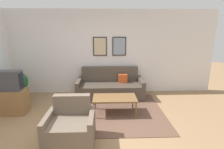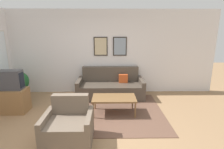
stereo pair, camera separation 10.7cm
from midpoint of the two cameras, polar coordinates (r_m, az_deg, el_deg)
ground_plane at (r=3.83m, az=-8.03°, el=-18.25°), size 16.00×16.00×0.00m
area_rug at (r=4.63m, az=0.19°, el=-11.95°), size 2.67×2.35×0.01m
wall_back at (r=5.79m, az=-5.39°, el=7.22°), size 8.00×0.09×2.70m
couch at (r=5.55m, az=0.08°, el=-4.11°), size 2.05×0.90×0.91m
coffee_table at (r=4.39m, az=1.38°, el=-7.88°), size 1.08×0.59×0.43m
tv_stand at (r=5.15m, az=-28.96°, el=-7.45°), size 0.69×0.46×0.61m
tv at (r=4.99m, az=-29.68°, el=-1.57°), size 0.56×0.28×0.49m
armchair at (r=3.49m, az=-13.07°, el=-16.44°), size 0.88×0.76×0.84m
potted_plant_tall at (r=5.58m, az=-30.71°, el=-2.80°), size 0.59×0.59×0.95m
potted_plant_by_window at (r=5.82m, az=-27.84°, el=-2.16°), size 0.60×0.60×0.89m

